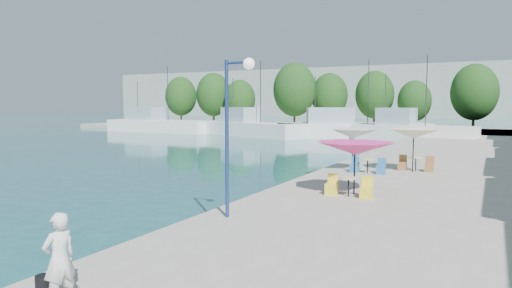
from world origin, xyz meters
The scene contains 23 objects.
quay_far centered at (-8.00, 67.00, 0.30)m, with size 90.00×16.00×0.60m, color gray.
hill_west centered at (-30.00, 160.00, 8.00)m, with size 180.00×40.00×16.00m, color gray.
trawler_01 centered at (-31.15, 54.40, 1.07)m, with size 17.87×5.42×10.20m.
trawler_02 centered at (-14.34, 53.23, 1.07)m, with size 16.34×9.18×10.20m.
trawler_03 centered at (-2.02, 56.88, 1.07)m, with size 19.48×12.71×10.20m.
trawler_04 centered at (5.90, 54.69, 1.07)m, with size 14.02×5.84×10.20m.
tree_01 centered at (-39.20, 71.19, 5.73)m, with size 6.00×6.00×8.88m.
tree_02 centered at (-30.60, 69.44, 5.94)m, with size 6.25×6.25×9.25m.
tree_03 centered at (-24.59, 68.53, 5.12)m, with size 5.29×5.29×7.83m.
tree_04 centered at (-14.43, 68.59, 6.56)m, with size 6.97×6.97×10.32m.
tree_05 centered at (-9.45, 71.38, 5.61)m, with size 5.86×5.86×8.68m.
tree_06 centered at (-2.17, 71.47, 5.68)m, with size 5.95×5.95×8.80m.
tree_07 centered at (4.14, 69.08, 4.68)m, with size 4.78×4.78×7.07m.
tree_08 centered at (11.96, 68.38, 5.84)m, with size 6.13×6.13×9.08m.
umbrella_pink centered at (9.61, 17.61, 2.47)m, with size 3.09×3.09×2.12m.
umbrella_white centered at (7.80, 23.83, 2.63)m, with size 2.58×2.58×2.29m.
umbrella_cream centered at (10.72, 25.07, 2.66)m, with size 2.67×2.67×2.31m.
cafe_table_01 centered at (9.53, 17.09, 0.89)m, with size 1.82×0.70×0.76m.
cafe_table_02 centered at (8.69, 23.51, 0.89)m, with size 1.82×0.70×0.76m.
cafe_table_03 centered at (10.81, 25.49, 0.89)m, with size 1.82×0.70×0.76m.
street_lamp centered at (7.32, 12.09, 4.09)m, with size 1.04×0.36×5.03m.
bollard centered at (7.06, 5.29, 0.80)m, with size 0.30×0.30×0.40m, color black.
person centered at (7.67, 5.18, 1.45)m, with size 0.62×0.41×1.70m, color silver.
Camera 1 is at (14.49, -0.24, 4.22)m, focal length 32.00 mm.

